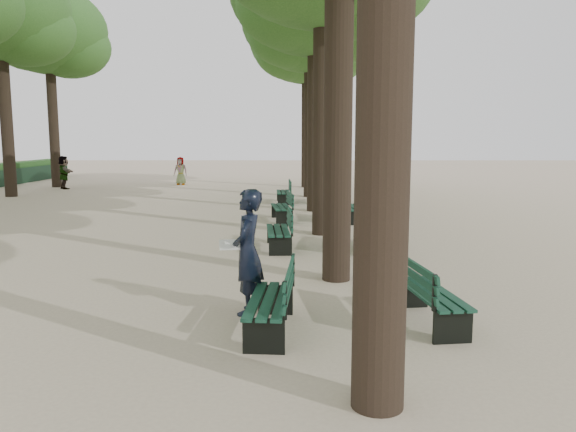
{
  "coord_description": "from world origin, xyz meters",
  "views": [
    {
      "loc": [
        0.64,
        -7.23,
        2.62
      ],
      "look_at": [
        0.6,
        3.0,
        1.2
      ],
      "focal_mm": 35.0,
      "sensor_mm": 36.0,
      "label": 1
    }
  ],
  "objects": [
    {
      "name": "bench_right_3",
      "position": [
        2.63,
        15.2,
        0.27
      ],
      "size": [
        0.66,
        1.83,
        0.92
      ],
      "color": "black",
      "rests_on": "ground"
    },
    {
      "name": "tree_far_5",
      "position": [
        -12.0,
        23.0,
        8.14
      ],
      "size": [
        6.0,
        6.0,
        10.45
      ],
      "color": "#33261C",
      "rests_on": "ground"
    },
    {
      "name": "pedestrian_d",
      "position": [
        -5.58,
        24.52,
        0.79
      ],
      "size": [
        0.8,
        0.4,
        1.57
      ],
      "primitive_type": "imported",
      "rotation": [
        0.0,
        0.0,
        6.16
      ],
      "color": "#262628",
      "rests_on": "ground"
    },
    {
      "name": "bench_left_1",
      "position": [
        0.37,
        5.92,
        0.27
      ],
      "size": [
        0.69,
        1.83,
        0.92
      ],
      "color": "black",
      "rests_on": "ground"
    },
    {
      "name": "man_with_map",
      "position": [
        0.01,
        0.97,
        0.94
      ],
      "size": [
        0.68,
        0.8,
        1.88
      ],
      "color": "black",
      "rests_on": "ground"
    },
    {
      "name": "ground",
      "position": [
        0.0,
        0.0,
        0.0
      ],
      "size": [
        120.0,
        120.0,
        0.0
      ],
      "primitive_type": "plane",
      "color": "beige",
      "rests_on": "ground"
    },
    {
      "name": "tree_central_4",
      "position": [
        1.5,
        18.0,
        7.65
      ],
      "size": [
        6.0,
        6.0,
        9.95
      ],
      "color": "#33261C",
      "rests_on": "ground"
    },
    {
      "name": "pedestrian_b",
      "position": [
        6.39,
        28.59,
        0.78
      ],
      "size": [
        0.73,
        1.04,
        1.56
      ],
      "primitive_type": "imported",
      "rotation": [
        0.0,
        0.0,
        1.11
      ],
      "color": "#262628",
      "rests_on": "ground"
    },
    {
      "name": "bench_right_1",
      "position": [
        2.63,
        5.77,
        0.27
      ],
      "size": [
        0.8,
        1.86,
        0.92
      ],
      "color": "black",
      "rests_on": "ground"
    },
    {
      "name": "bench_left_2",
      "position": [
        0.37,
        10.49,
        0.27
      ],
      "size": [
        0.78,
        1.86,
        0.92
      ],
      "color": "black",
      "rests_on": "ground"
    },
    {
      "name": "bench_right_0",
      "position": [
        2.63,
        0.48,
        0.27
      ],
      "size": [
        0.79,
        1.86,
        0.92
      ],
      "color": "black",
      "rests_on": "ground"
    },
    {
      "name": "tree_central_5",
      "position": [
        1.5,
        23.0,
        7.65
      ],
      "size": [
        6.0,
        6.0,
        9.95
      ],
      "color": "#33261C",
      "rests_on": "ground"
    },
    {
      "name": "bench_right_2",
      "position": [
        2.63,
        10.4,
        0.27
      ],
      "size": [
        0.65,
        1.82,
        0.92
      ],
      "color": "black",
      "rests_on": "ground"
    },
    {
      "name": "pedestrian_e",
      "position": [
        -11.1,
        21.8,
        0.86
      ],
      "size": [
        1.25,
        1.47,
        1.72
      ],
      "primitive_type": "imported",
      "rotation": [
        0.0,
        0.0,
        2.23
      ],
      "color": "#262628",
      "rests_on": "ground"
    },
    {
      "name": "bench_left_0",
      "position": [
        0.37,
        0.12,
        0.27
      ],
      "size": [
        0.69,
        1.83,
        0.92
      ],
      "color": "black",
      "rests_on": "ground"
    },
    {
      "name": "bench_left_3",
      "position": [
        0.37,
        15.52,
        0.27
      ],
      "size": [
        0.65,
        1.82,
        0.92
      ],
      "color": "black",
      "rests_on": "ground"
    }
  ]
}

